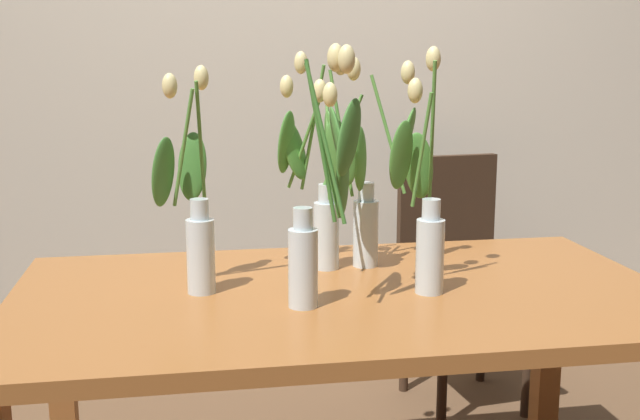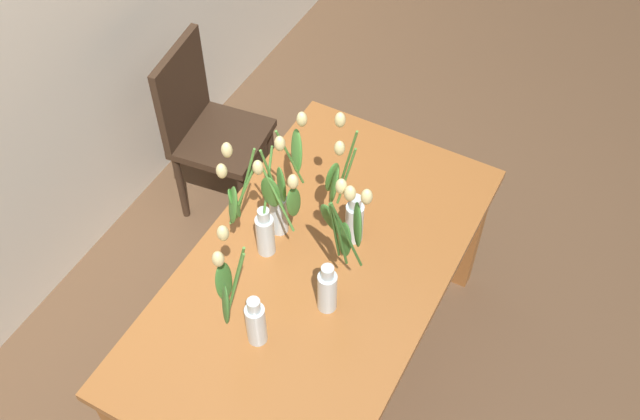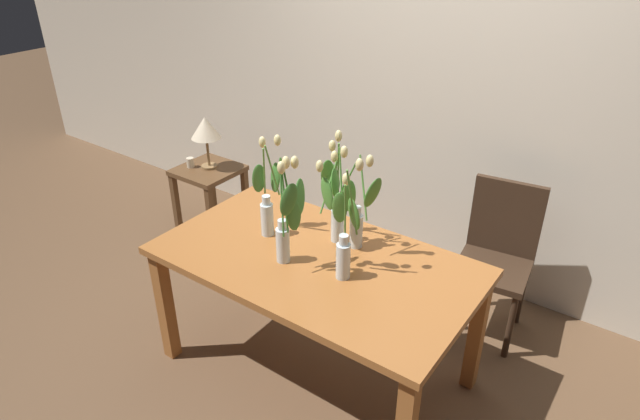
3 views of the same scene
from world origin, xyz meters
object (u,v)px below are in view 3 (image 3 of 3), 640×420
at_px(tulip_vase_0, 336,201).
at_px(tulip_vase_4, 355,215).
at_px(tulip_vase_3, 267,203).
at_px(side_table, 209,182).
at_px(pillar_candle, 190,163).
at_px(tulip_vase_2, 287,224).
at_px(dining_chair, 498,251).
at_px(tulip_vase_1, 345,241).
at_px(dining_table, 315,273).
at_px(table_lamp, 206,129).

bearing_deg(tulip_vase_0, tulip_vase_4, 0.06).
bearing_deg(tulip_vase_3, tulip_vase_4, 16.91).
bearing_deg(side_table, pillar_candle, -153.18).
bearing_deg(tulip_vase_2, tulip_vase_3, 146.80).
distance_m(tulip_vase_0, dining_chair, 1.07).
xyz_separation_m(tulip_vase_1, side_table, (-1.74, 0.77, -0.49)).
relative_size(dining_table, tulip_vase_0, 2.78).
bearing_deg(tulip_vase_1, tulip_vase_4, 111.42).
relative_size(tulip_vase_0, tulip_vase_1, 0.98).
bearing_deg(tulip_vase_2, tulip_vase_4, 60.49).
height_order(dining_table, tulip_vase_3, tulip_vase_3).
bearing_deg(tulip_vase_1, dining_table, 170.87).
distance_m(tulip_vase_0, pillar_candle, 1.76).
bearing_deg(tulip_vase_3, dining_table, -9.87).
relative_size(tulip_vase_1, tulip_vase_2, 1.00).
bearing_deg(tulip_vase_1, side_table, 156.01).
bearing_deg(tulip_vase_1, tulip_vase_3, 170.39).
height_order(tulip_vase_1, table_lamp, tulip_vase_1).
distance_m(side_table, table_lamp, 0.42).
relative_size(tulip_vase_3, dining_chair, 0.58).
relative_size(tulip_vase_3, tulip_vase_4, 0.98).
distance_m(dining_table, tulip_vase_4, 0.36).
xyz_separation_m(side_table, pillar_candle, (-0.12, -0.06, 0.16)).
relative_size(tulip_vase_1, table_lamp, 1.47).
bearing_deg(tulip_vase_1, tulip_vase_0, 132.03).
distance_m(dining_table, tulip_vase_0, 0.38).
bearing_deg(table_lamp, dining_table, -26.25).
bearing_deg(tulip_vase_0, dining_chair, 48.73).
relative_size(tulip_vase_0, table_lamp, 1.44).
height_order(tulip_vase_0, tulip_vase_3, tulip_vase_0).
bearing_deg(dining_chair, tulip_vase_1, -114.33).
relative_size(tulip_vase_4, table_lamp, 1.38).
bearing_deg(pillar_candle, side_table, 26.82).
height_order(dining_table, tulip_vase_2, tulip_vase_2).
xyz_separation_m(dining_table, tulip_vase_4, (0.10, 0.20, 0.28)).
bearing_deg(side_table, dining_chair, 5.03).
height_order(tulip_vase_0, dining_chair, tulip_vase_0).
bearing_deg(pillar_candle, tulip_vase_2, -26.81).
distance_m(table_lamp, pillar_candle, 0.30).
distance_m(dining_table, side_table, 1.73).
bearing_deg(side_table, table_lamp, 91.98).
distance_m(tulip_vase_1, dining_chair, 1.13).
height_order(tulip_vase_0, pillar_candle, tulip_vase_0).
distance_m(tulip_vase_2, tulip_vase_3, 0.33).
distance_m(tulip_vase_3, table_lamp, 1.39).
xyz_separation_m(tulip_vase_2, tulip_vase_3, (-0.28, 0.18, -0.05)).
bearing_deg(pillar_candle, dining_table, -22.31).
distance_m(tulip_vase_2, side_table, 1.78).
relative_size(dining_table, pillar_candle, 21.33).
height_order(dining_table, tulip_vase_0, tulip_vase_0).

